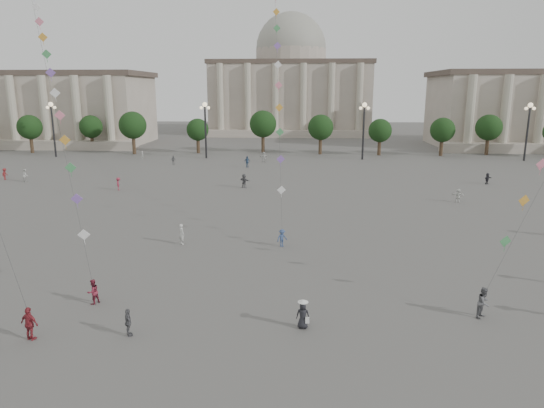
{
  "coord_description": "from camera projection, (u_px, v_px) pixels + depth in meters",
  "views": [
    {
      "loc": [
        3.13,
        -22.57,
        12.96
      ],
      "look_at": [
        1.12,
        12.0,
        4.77
      ],
      "focal_mm": 32.0,
      "sensor_mm": 36.0,
      "label": 1
    }
  ],
  "objects": [
    {
      "name": "ground",
      "position": [
        237.0,
        346.0,
        25.09
      ],
      "size": [
        360.0,
        360.0,
        0.0
      ],
      "primitive_type": "plane",
      "color": "#585653",
      "rests_on": "ground"
    },
    {
      "name": "hall_central",
      "position": [
        291.0,
        85.0,
        147.35
      ],
      "size": [
        48.3,
        34.3,
        35.5
      ],
      "color": "#A29688",
      "rests_on": "ground"
    },
    {
      "name": "tree_row",
      "position": [
        285.0,
        127.0,
        99.63
      ],
      "size": [
        137.12,
        5.12,
        8.0
      ],
      "color": "#36271B",
      "rests_on": "ground"
    },
    {
      "name": "lamp_post_far_west",
      "position": [
        52.0,
        119.0,
        93.94
      ],
      "size": [
        2.0,
        0.9,
        10.65
      ],
      "color": "#262628",
      "rests_on": "ground"
    },
    {
      "name": "lamp_post_mid_west",
      "position": [
        205.0,
        120.0,
        92.25
      ],
      "size": [
        2.0,
        0.9,
        10.65
      ],
      "color": "#262628",
      "rests_on": "ground"
    },
    {
      "name": "lamp_post_mid_east",
      "position": [
        364.0,
        120.0,
        90.56
      ],
      "size": [
        2.0,
        0.9,
        10.65
      ],
      "color": "#262628",
      "rests_on": "ground"
    },
    {
      "name": "lamp_post_far_east",
      "position": [
        529.0,
        121.0,
        88.87
      ],
      "size": [
        2.0,
        0.9,
        10.65
      ],
      "color": "#262628",
      "rests_on": "ground"
    },
    {
      "name": "person_crowd_0",
      "position": [
        247.0,
        162.0,
        82.67
      ],
      "size": [
        1.21,
        0.95,
        1.91
      ],
      "primitive_type": "imported",
      "rotation": [
        0.0,
        0.0,
        0.5
      ],
      "color": "#355277",
      "rests_on": "ground"
    },
    {
      "name": "person_crowd_1",
      "position": [
        25.0,
        175.0,
        69.81
      ],
      "size": [
        1.01,
        1.1,
        1.83
      ],
      "primitive_type": "imported",
      "rotation": [
        0.0,
        0.0,
        2.02
      ],
      "color": "silver",
      "rests_on": "ground"
    },
    {
      "name": "person_crowd_2",
      "position": [
        5.0,
        174.0,
        71.24
      ],
      "size": [
        0.67,
        1.13,
        1.72
      ],
      "primitive_type": "imported",
      "rotation": [
        0.0,
        0.0,
        1.55
      ],
      "color": "maroon",
      "rests_on": "ground"
    },
    {
      "name": "person_crowd_4",
      "position": [
        264.0,
        157.0,
        89.06
      ],
      "size": [
        1.79,
        1.11,
        1.85
      ],
      "primitive_type": "imported",
      "rotation": [
        0.0,
        0.0,
        3.5
      ],
      "color": "silver",
      "rests_on": "ground"
    },
    {
      "name": "person_crowd_7",
      "position": [
        458.0,
        195.0,
        57.03
      ],
      "size": [
        1.56,
        0.77,
        1.62
      ],
      "primitive_type": "imported",
      "rotation": [
        0.0,
        0.0,
        2.94
      ],
      "color": "silver",
      "rests_on": "ground"
    },
    {
      "name": "person_crowd_9",
      "position": [
        487.0,
        179.0,
        67.98
      ],
      "size": [
        1.45,
        1.26,
        1.58
      ],
      "primitive_type": "imported",
      "rotation": [
        0.0,
        0.0,
        0.65
      ],
      "color": "#222227",
      "rests_on": "ground"
    },
    {
      "name": "person_crowd_10",
      "position": [
        143.0,
        155.0,
        92.49
      ],
      "size": [
        0.58,
        0.66,
        1.53
      ],
      "primitive_type": "imported",
      "rotation": [
        0.0,
        0.0,
        2.06
      ],
      "color": "beige",
      "rests_on": "ground"
    },
    {
      "name": "person_crowd_12",
      "position": [
        244.0,
        181.0,
        65.47
      ],
      "size": [
        1.72,
        1.55,
        1.9
      ],
      "primitive_type": "imported",
      "rotation": [
        0.0,
        0.0,
        2.45
      ],
      "color": "#5B5A5F",
      "rests_on": "ground"
    },
    {
      "name": "person_crowd_13",
      "position": [
        182.0,
        234.0,
        41.49
      ],
      "size": [
        0.74,
        0.78,
        1.79
      ],
      "primitive_type": "imported",
      "rotation": [
        0.0,
        0.0,
        2.22
      ],
      "color": "silver",
      "rests_on": "ground"
    },
    {
      "name": "person_crowd_16",
      "position": [
        173.0,
        160.0,
        85.82
      ],
      "size": [
        0.96,
        0.71,
        1.52
      ],
      "primitive_type": "imported",
      "rotation": [
        0.0,
        0.0,
        0.44
      ],
      "color": "slate",
      "rests_on": "ground"
    },
    {
      "name": "person_crowd_17",
      "position": [
        119.0,
        184.0,
        63.88
      ],
      "size": [
        0.96,
        1.24,
        1.69
      ],
      "primitive_type": "imported",
      "rotation": [
        0.0,
        0.0,
        1.91
      ],
      "color": "#97293E",
      "rests_on": "ground"
    },
    {
      "name": "tourist_0",
      "position": [
        30.0,
        324.0,
        25.54
      ],
      "size": [
        1.17,
        0.74,
        1.85
      ],
      "primitive_type": "imported",
      "rotation": [
        0.0,
        0.0,
        2.86
      ],
      "color": "maroon",
      "rests_on": "ground"
    },
    {
      "name": "tourist_3",
      "position": [
        128.0,
        322.0,
        25.99
      ],
      "size": [
        0.77,
        0.98,
        1.56
      ],
      "primitive_type": "imported",
      "rotation": [
        0.0,
        0.0,
        2.07
      ],
      "color": "#57575B",
      "rests_on": "ground"
    },
    {
      "name": "kite_flyer_0",
      "position": [
        93.0,
        292.0,
        29.92
      ],
      "size": [
        0.91,
        0.97,
        1.58
      ],
      "primitive_type": "imported",
      "rotation": [
        0.0,
        0.0,
        4.18
      ],
      "color": "maroon",
      "rests_on": "ground"
    },
    {
      "name": "kite_flyer_1",
      "position": [
        282.0,
        238.0,
        40.88
      ],
      "size": [
        1.12,
        1.03,
        1.52
      ],
      "primitive_type": "imported",
      "rotation": [
        0.0,
        0.0,
        0.62
      ],
      "color": "#334874",
      "rests_on": "ground"
    },
    {
      "name": "kite_flyer_2",
      "position": [
        484.0,
        303.0,
        28.09
      ],
      "size": [
        1.12,
        1.13,
        1.84
      ],
      "primitive_type": "imported",
      "rotation": [
        0.0,
        0.0,
        0.81
      ],
      "color": "#5D5D61",
      "rests_on": "ground"
    },
    {
      "name": "hat_person",
      "position": [
        303.0,
        314.0,
        26.83
      ],
      "size": [
        0.79,
        0.6,
        1.69
      ],
      "color": "black",
      "rests_on": "ground"
    }
  ]
}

